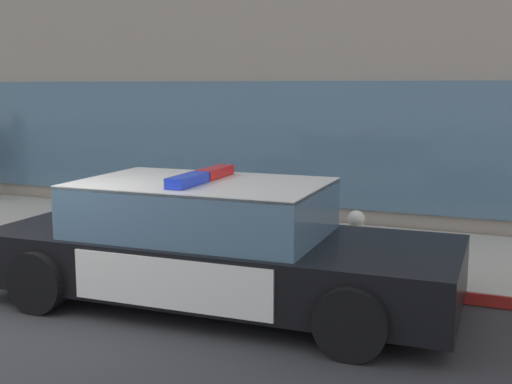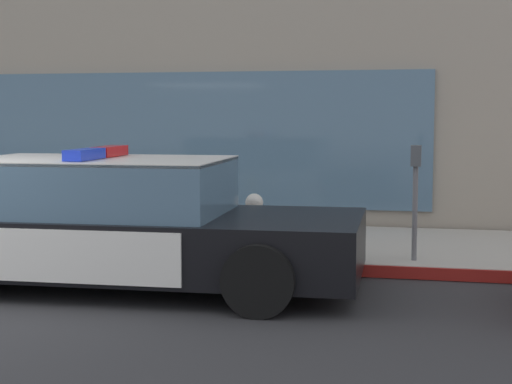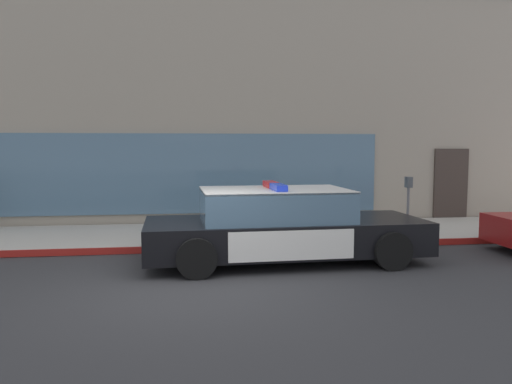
{
  "view_description": "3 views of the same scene",
  "coord_description": "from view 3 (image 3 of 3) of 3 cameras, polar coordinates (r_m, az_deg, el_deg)",
  "views": [
    {
      "loc": [
        4.84,
        -4.76,
        2.42
      ],
      "look_at": [
        2.06,
        1.77,
        1.26
      ],
      "focal_mm": 45.6,
      "sensor_mm": 36.0,
      "label": 1
    },
    {
      "loc": [
        4.96,
        -6.2,
        1.85
      ],
      "look_at": [
        3.04,
        2.43,
        0.96
      ],
      "focal_mm": 54.84,
      "sensor_mm": 36.0,
      "label": 2
    },
    {
      "loc": [
        -0.07,
        -7.58,
        2.17
      ],
      "look_at": [
        1.33,
        2.65,
        1.22
      ],
      "focal_mm": 35.04,
      "sensor_mm": 36.0,
      "label": 3
    }
  ],
  "objects": [
    {
      "name": "curb_red_paint",
      "position": [
        10.38,
        -7.27,
        -6.44
      ],
      "size": [
        28.8,
        0.04,
        0.14
      ],
      "primitive_type": "cube",
      "color": "maroon",
      "rests_on": "ground"
    },
    {
      "name": "ground",
      "position": [
        7.89,
        -7.08,
        -10.77
      ],
      "size": [
        48.0,
        48.0,
        0.0
      ],
      "primitive_type": "plane",
      "color": "#303033"
    },
    {
      "name": "fire_hydrant",
      "position": [
        11.2,
        7.6,
        -3.36
      ],
      "size": [
        0.34,
        0.39,
        0.73
      ],
      "color": "silver",
      "rests_on": "sidewalk"
    },
    {
      "name": "sidewalk",
      "position": [
        11.88,
        -7.34,
        -4.95
      ],
      "size": [
        48.0,
        3.02,
        0.15
      ],
      "primitive_type": "cube",
      "color": "#B2ADA3",
      "rests_on": "ground"
    },
    {
      "name": "storefront_building",
      "position": [
        18.02,
        -2.45,
        13.5
      ],
      "size": [
        19.02,
        9.09,
        9.52
      ],
      "color": "gray",
      "rests_on": "ground"
    },
    {
      "name": "parking_meter",
      "position": [
        11.67,
        16.99,
        -0.34
      ],
      "size": [
        0.12,
        0.18,
        1.34
      ],
      "color": "slate",
      "rests_on": "sidewalk"
    },
    {
      "name": "police_cruiser",
      "position": [
        9.39,
        2.98,
        -3.88
      ],
      "size": [
        5.24,
        2.28,
        1.49
      ],
      "rotation": [
        0.0,
        0.0,
        0.03
      ],
      "color": "black",
      "rests_on": "ground"
    }
  ]
}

